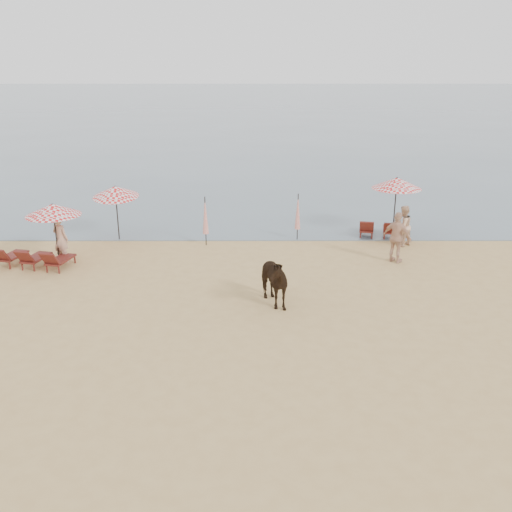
# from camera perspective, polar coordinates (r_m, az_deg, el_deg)

# --- Properties ---
(ground) EXTENTS (120.00, 120.00, 0.00)m
(ground) POSITION_cam_1_polar(r_m,az_deg,el_deg) (14.53, 0.02, -10.70)
(ground) COLOR tan
(ground) RESTS_ON ground
(sea) EXTENTS (160.00, 140.00, 0.06)m
(sea) POSITION_cam_1_polar(r_m,az_deg,el_deg) (92.86, -0.05, 14.90)
(sea) COLOR #51606B
(sea) RESTS_ON ground
(lounger_cluster_left) EXTENTS (2.81, 2.02, 0.56)m
(lounger_cluster_left) POSITION_cam_1_polar(r_m,az_deg,el_deg) (22.15, -21.41, -0.14)
(lounger_cluster_left) COLOR maroon
(lounger_cluster_left) RESTS_ON ground
(lounger_cluster_right) EXTENTS (1.83, 1.79, 0.56)m
(lounger_cluster_right) POSITION_cam_1_polar(r_m,az_deg,el_deg) (24.66, 12.15, 2.71)
(lounger_cluster_right) COLOR maroon
(lounger_cluster_right) RESTS_ON ground
(umbrella_open_left_a) EXTENTS (1.98, 1.98, 2.26)m
(umbrella_open_left_a) POSITION_cam_1_polar(r_m,az_deg,el_deg) (21.93, -19.64, 4.38)
(umbrella_open_left_a) COLOR black
(umbrella_open_left_a) RESTS_ON ground
(umbrella_open_left_b) EXTENTS (1.87, 1.90, 2.38)m
(umbrella_open_left_b) POSITION_cam_1_polar(r_m,az_deg,el_deg) (24.06, -13.88, 6.28)
(umbrella_open_left_b) COLOR black
(umbrella_open_left_b) RESTS_ON ground
(umbrella_open_right) EXTENTS (2.06, 2.06, 2.52)m
(umbrella_open_right) POSITION_cam_1_polar(r_m,az_deg,el_deg) (24.67, 13.90, 7.09)
(umbrella_open_right) COLOR black
(umbrella_open_right) RESTS_ON ground
(umbrella_closed_left) EXTENTS (0.25, 0.25, 2.02)m
(umbrella_closed_left) POSITION_cam_1_polar(r_m,az_deg,el_deg) (22.95, -5.09, 4.05)
(umbrella_closed_left) COLOR black
(umbrella_closed_left) RESTS_ON ground
(umbrella_closed_right) EXTENTS (0.24, 0.24, 1.97)m
(umbrella_closed_right) POSITION_cam_1_polar(r_m,az_deg,el_deg) (23.61, 4.20, 4.44)
(umbrella_closed_right) COLOR black
(umbrella_closed_right) RESTS_ON ground
(cow) EXTENTS (1.55, 2.11, 1.62)m
(cow) POSITION_cam_1_polar(r_m,az_deg,el_deg) (17.46, 1.41, -2.37)
(cow) COLOR black
(cow) RESTS_ON ground
(beachgoer_left) EXTENTS (0.76, 0.66, 1.77)m
(beachgoer_left) POSITION_cam_1_polar(r_m,az_deg,el_deg) (22.28, -18.95, 1.63)
(beachgoer_left) COLOR tan
(beachgoer_left) RESTS_ON ground
(beachgoer_right_a) EXTENTS (1.02, 0.99, 1.66)m
(beachgoer_right_a) POSITION_cam_1_polar(r_m,az_deg,el_deg) (23.64, 14.48, 2.93)
(beachgoer_right_a) COLOR #D5A785
(beachgoer_right_a) RESTS_ON ground
(beachgoer_right_b) EXTENTS (1.16, 1.08, 1.92)m
(beachgoer_right_b) POSITION_cam_1_polar(r_m,az_deg,el_deg) (21.63, 13.93, 1.80)
(beachgoer_right_b) COLOR tan
(beachgoer_right_b) RESTS_ON ground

